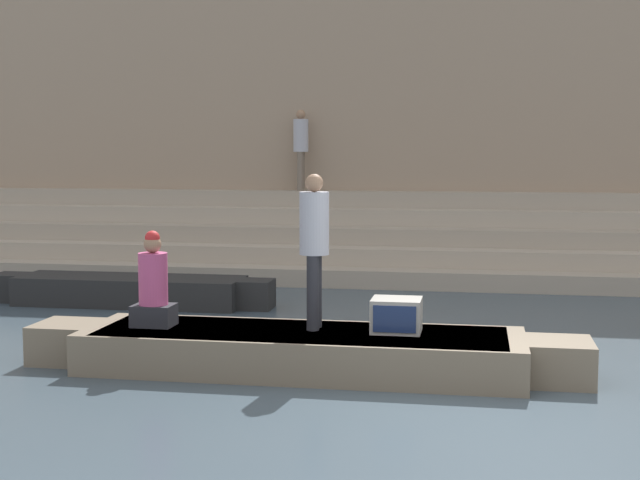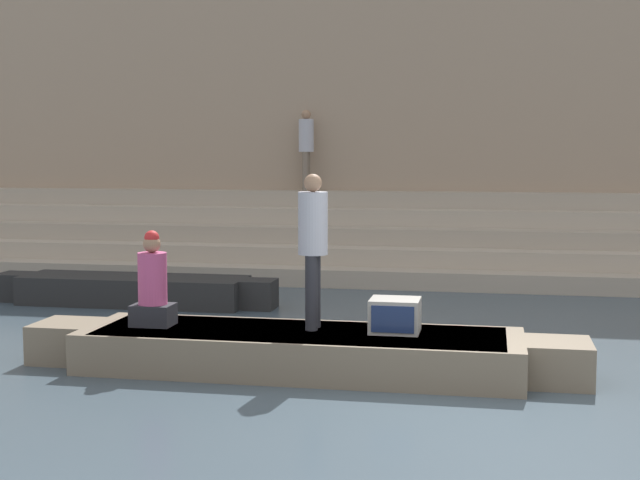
# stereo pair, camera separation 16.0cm
# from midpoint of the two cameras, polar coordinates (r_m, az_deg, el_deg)

# --- Properties ---
(ground_plane) EXTENTS (120.00, 120.00, 0.00)m
(ground_plane) POSITION_cam_midpoint_polar(r_m,az_deg,el_deg) (8.73, 8.38, -10.64)
(ground_plane) COLOR #3D4C56
(ghat_steps) EXTENTS (36.00, 2.91, 1.62)m
(ghat_steps) POSITION_cam_midpoint_polar(r_m,az_deg,el_deg) (17.42, 9.31, -0.45)
(ghat_steps) COLOR tan
(ghat_steps) RESTS_ON ground
(back_wall) EXTENTS (34.20, 1.28, 7.46)m
(back_wall) POSITION_cam_midpoint_polar(r_m,az_deg,el_deg) (19.03, 9.53, 9.44)
(back_wall) COLOR tan
(back_wall) RESTS_ON ground
(rowboat_main) EXTENTS (6.28, 1.52, 0.45)m
(rowboat_main) POSITION_cam_midpoint_polar(r_m,az_deg,el_deg) (9.99, -1.68, -7.03)
(rowboat_main) COLOR #756651
(rowboat_main) RESTS_ON ground
(person_standing) EXTENTS (0.33, 0.33, 1.74)m
(person_standing) POSITION_cam_midpoint_polar(r_m,az_deg,el_deg) (9.93, -0.83, 0.02)
(person_standing) COLOR #28282D
(person_standing) RESTS_ON rowboat_main
(person_rowing) EXTENTS (0.46, 0.36, 1.10)m
(person_rowing) POSITION_cam_midpoint_polar(r_m,az_deg,el_deg) (10.35, -11.06, -3.00)
(person_rowing) COLOR #28282D
(person_rowing) RESTS_ON rowboat_main
(tv_set) EXTENTS (0.55, 0.49, 0.37)m
(tv_set) POSITION_cam_midpoint_polar(r_m,az_deg,el_deg) (9.90, 4.46, -4.82)
(tv_set) COLOR #9E998E
(tv_set) RESTS_ON rowboat_main
(moored_boat_shore) EXTENTS (4.65, 1.00, 0.45)m
(moored_boat_shore) POSITION_cam_midpoint_polar(r_m,az_deg,el_deg) (14.55, -12.36, -3.13)
(moored_boat_shore) COLOR black
(moored_boat_shore) RESTS_ON ground
(person_on_steps) EXTENTS (0.31, 0.31, 1.67)m
(person_on_steps) POSITION_cam_midpoint_polar(r_m,az_deg,el_deg) (18.47, -1.48, 6.17)
(person_on_steps) COLOR #756656
(person_on_steps) RESTS_ON ghat_steps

